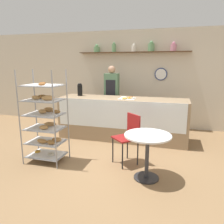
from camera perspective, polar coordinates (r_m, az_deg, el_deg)
name	(u,v)px	position (r m, az deg, el deg)	size (l,w,h in m)	color
ground_plane	(105,162)	(4.15, -1.87, -12.83)	(14.00, 14.00, 0.00)	olive
back_wall	(133,78)	(6.36, 5.58, 8.71)	(10.00, 0.30, 2.70)	beige
display_counter	(122,119)	(5.22, 2.69, -1.72)	(3.01, 0.77, 0.99)	#937A5B
pastry_rack	(45,120)	(4.09, -17.04, -2.12)	(0.71, 0.50, 1.68)	gray
person_worker	(112,96)	(5.81, -0.08, 4.32)	(0.36, 0.23, 1.73)	#282833
cafe_table	(147,146)	(3.43, 9.24, -8.65)	(0.72, 0.72, 0.72)	#262628
cafe_chair	(129,133)	(3.93, 4.52, -5.58)	(0.54, 0.54, 0.90)	black
coffee_carafe	(80,90)	(5.55, -8.39, 5.80)	(0.12, 0.12, 0.31)	black
donut_tray_counter	(128,98)	(5.01, 4.09, 3.66)	(0.37, 0.32, 0.05)	white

